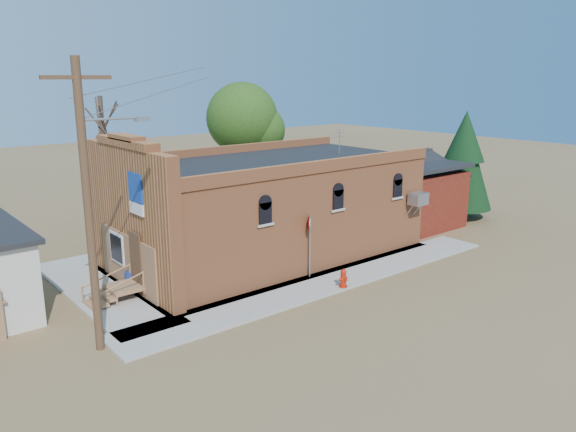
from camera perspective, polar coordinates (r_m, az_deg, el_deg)
ground at (r=22.26m, az=2.92°, el=-8.27°), size 120.00×120.00×0.00m
sidewalk_south at (r=23.81m, az=4.15°, el=-6.67°), size 19.00×2.20×0.08m
sidewalk_west at (r=24.03m, az=-18.47°, el=-7.20°), size 2.60×10.00×0.08m
brick_bar at (r=26.60m, az=-2.36°, el=0.74°), size 16.40×7.97×6.30m
red_shed at (r=33.35m, az=11.29°, el=3.06°), size 5.40×6.40×4.30m
utility_pole at (r=17.76m, az=-19.52°, el=1.31°), size 3.12×0.26×9.00m
tree_bare_near at (r=30.34m, az=-18.36°, el=8.62°), size 2.80×2.80×7.65m
tree_leafy at (r=35.02m, az=-4.67°, el=9.84°), size 4.40×4.40×8.15m
evergreen_tree at (r=35.45m, az=17.42°, el=5.69°), size 3.60×3.60×6.50m
fire_hydrant at (r=23.03m, az=5.64°, el=-6.31°), size 0.46×0.45×0.78m
stop_sign at (r=23.60m, az=2.25°, el=-1.38°), size 0.55×0.59×2.73m
trash_barrel at (r=23.62m, az=-15.66°, el=-6.31°), size 0.59×0.59×0.72m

